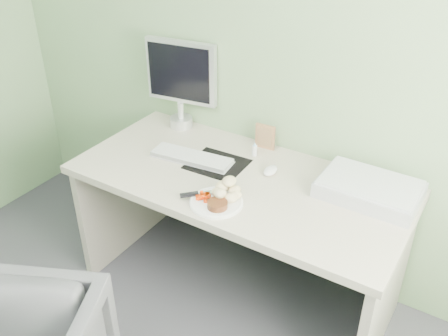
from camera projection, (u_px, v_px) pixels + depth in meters
The scene contains 14 objects.
wall_back at pixel (282, 28), 2.31m from camera, with size 3.50×3.50×0.00m, color gray.
desk at pixel (238, 209), 2.46m from camera, with size 1.60×0.75×0.73m.
plate at pixel (216, 202), 2.18m from camera, with size 0.24×0.24×0.01m, color white.
steak at pixel (217, 205), 2.13m from camera, with size 0.09×0.09×0.03m, color black.
potato_pile at pixel (228, 191), 2.19m from camera, with size 0.11×0.08×0.06m, color tan.
carrot_heap at pixel (203, 195), 2.18m from camera, with size 0.05×0.05×0.04m, color red.
steak_knife at pixel (197, 194), 2.20m from camera, with size 0.16×0.17×0.02m.
mousepad at pixel (217, 164), 2.46m from camera, with size 0.27×0.24×0.00m, color black.
keyboard at pixel (192, 157), 2.50m from camera, with size 0.41×0.12×0.02m, color white.
computer_mouse at pixel (270, 171), 2.38m from camera, with size 0.05×0.10×0.03m, color white.
photo_frame at pixel (265, 137), 2.57m from camera, with size 0.11×0.01×0.13m, color #987347.
eyedrop_bottle at pixel (255, 149), 2.52m from camera, with size 0.03×0.03×0.07m.
scanner at pixel (369, 190), 2.21m from camera, with size 0.44×0.29×0.07m, color #B5B8BD.
monitor at pixel (181, 79), 2.69m from camera, with size 0.41×0.13×0.49m.
Camera 1 is at (0.99, -0.10, 2.00)m, focal length 40.00 mm.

